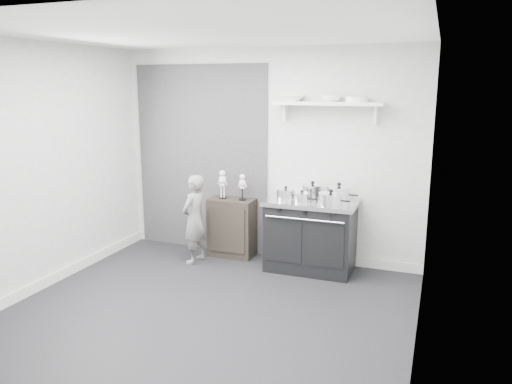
# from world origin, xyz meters

# --- Properties ---
(ground) EXTENTS (4.00, 4.00, 0.00)m
(ground) POSITION_xyz_m (0.00, 0.00, 0.00)
(ground) COLOR black
(ground) RESTS_ON ground
(room_shell) EXTENTS (4.02, 3.62, 2.71)m
(room_shell) POSITION_xyz_m (-0.09, 0.15, 1.64)
(room_shell) COLOR #AAAAA8
(room_shell) RESTS_ON ground
(wall_shelf) EXTENTS (1.30, 0.26, 0.24)m
(wall_shelf) POSITION_xyz_m (0.80, 1.68, 2.01)
(wall_shelf) COLOR white
(wall_shelf) RESTS_ON room_shell
(stove) EXTENTS (1.09, 0.68, 0.88)m
(stove) POSITION_xyz_m (0.67, 1.48, 0.44)
(stove) COLOR black
(stove) RESTS_ON ground
(side_cabinet) EXTENTS (0.59, 0.35, 0.77)m
(side_cabinet) POSITION_xyz_m (-0.43, 1.61, 0.39)
(side_cabinet) COLOR black
(side_cabinet) RESTS_ON ground
(child) EXTENTS (0.33, 0.45, 1.14)m
(child) POSITION_xyz_m (-0.77, 1.21, 0.57)
(child) COLOR slate
(child) RESTS_ON ground
(pot_front_left) EXTENTS (0.31, 0.22, 0.18)m
(pot_front_left) POSITION_xyz_m (0.39, 1.35, 0.95)
(pot_front_left) COLOR silver
(pot_front_left) RESTS_ON stove
(pot_back_left) EXTENTS (0.34, 0.26, 0.21)m
(pot_back_left) POSITION_xyz_m (0.65, 1.61, 0.96)
(pot_back_left) COLOR silver
(pot_back_left) RESTS_ON stove
(pot_back_right) EXTENTS (0.37, 0.29, 0.23)m
(pot_back_right) POSITION_xyz_m (0.99, 1.55, 0.97)
(pot_back_right) COLOR silver
(pot_back_right) RESTS_ON stove
(pot_front_right) EXTENTS (0.36, 0.28, 0.20)m
(pot_front_right) POSITION_xyz_m (0.95, 1.28, 0.95)
(pot_front_right) COLOR silver
(pot_front_right) RESTS_ON stove
(pot_front_center) EXTENTS (0.28, 0.19, 0.15)m
(pot_front_center) POSITION_xyz_m (0.60, 1.31, 0.94)
(pot_front_center) COLOR silver
(pot_front_center) RESTS_ON stove
(skeleton_full) EXTENTS (0.12, 0.08, 0.43)m
(skeleton_full) POSITION_xyz_m (-0.56, 1.61, 0.99)
(skeleton_full) COLOR beige
(skeleton_full) RESTS_ON side_cabinet
(skeleton_torso) EXTENTS (0.11, 0.07, 0.39)m
(skeleton_torso) POSITION_xyz_m (-0.28, 1.61, 0.97)
(skeleton_torso) COLOR beige
(skeleton_torso) RESTS_ON side_cabinet
(bowl_large) EXTENTS (0.29, 0.29, 0.07)m
(bowl_large) POSITION_xyz_m (0.36, 1.67, 2.08)
(bowl_large) COLOR white
(bowl_large) RESTS_ON wall_shelf
(bowl_small) EXTENTS (0.23, 0.23, 0.07)m
(bowl_small) POSITION_xyz_m (0.84, 1.67, 2.08)
(bowl_small) COLOR white
(bowl_small) RESTS_ON wall_shelf
(plate_stack) EXTENTS (0.26, 0.26, 0.06)m
(plate_stack) POSITION_xyz_m (1.14, 1.67, 2.07)
(plate_stack) COLOR white
(plate_stack) RESTS_ON wall_shelf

